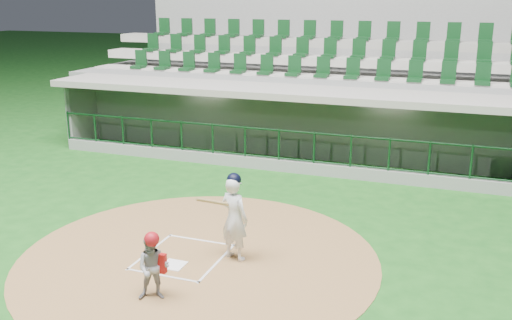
# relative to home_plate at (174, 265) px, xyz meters

# --- Properties ---
(ground) EXTENTS (120.00, 120.00, 0.00)m
(ground) POSITION_rel_home_plate_xyz_m (0.00, 0.70, -0.02)
(ground) COLOR #164E17
(ground) RESTS_ON ground
(dirt_circle) EXTENTS (7.20, 7.20, 0.01)m
(dirt_circle) POSITION_rel_home_plate_xyz_m (0.30, 0.50, -0.02)
(dirt_circle) COLOR brown
(dirt_circle) RESTS_ON ground
(home_plate) EXTENTS (0.43, 0.43, 0.02)m
(home_plate) POSITION_rel_home_plate_xyz_m (0.00, 0.00, 0.00)
(home_plate) COLOR white
(home_plate) RESTS_ON dirt_circle
(batter_box_chalk) EXTENTS (1.55, 1.80, 0.01)m
(batter_box_chalk) POSITION_rel_home_plate_xyz_m (0.00, 0.40, -0.00)
(batter_box_chalk) COLOR white
(batter_box_chalk) RESTS_ON ground
(dugout_structure) EXTENTS (16.40, 3.70, 3.00)m
(dugout_structure) POSITION_rel_home_plate_xyz_m (0.06, 8.52, 0.94)
(dugout_structure) COLOR slate
(dugout_structure) RESTS_ON ground
(seating_deck) EXTENTS (17.00, 6.72, 5.15)m
(seating_deck) POSITION_rel_home_plate_xyz_m (0.00, 11.61, 1.40)
(seating_deck) COLOR slate
(seating_deck) RESTS_ON ground
(batter) EXTENTS (0.90, 0.93, 1.78)m
(batter) POSITION_rel_home_plate_xyz_m (0.99, 0.70, 0.88)
(batter) COLOR white
(batter) RESTS_ON dirt_circle
(catcher) EXTENTS (0.69, 0.62, 1.24)m
(catcher) POSITION_rel_home_plate_xyz_m (0.29, -1.22, 0.60)
(catcher) COLOR gray
(catcher) RESTS_ON dirt_circle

